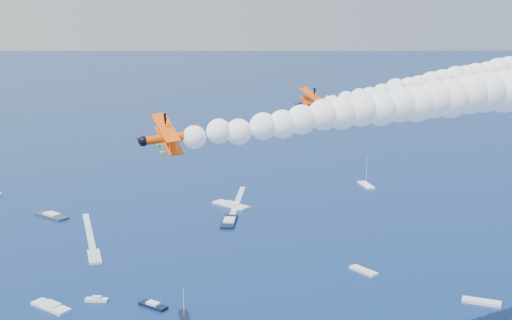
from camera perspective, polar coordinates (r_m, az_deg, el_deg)
name	(u,v)px	position (r m, az deg, el deg)	size (l,w,h in m)	color
biplane_lead	(316,103)	(111.95, 4.94, 4.69)	(6.50, 7.29, 4.39)	#F24605
biplane_trail	(171,138)	(78.41, -7.04, 1.85)	(7.14, 8.01, 4.83)	#FF5005
smoke_trail_lead	(454,80)	(129.19, 16.04, 6.34)	(58.26, 8.97, 10.73)	white
smoke_trail_trail	(398,106)	(88.52, 11.66, 4.41)	(58.13, 10.85, 10.73)	white
spectator_boats	(119,253)	(206.64, -11.26, -7.57)	(211.55, 175.20, 0.70)	black
boat_wakes	(149,244)	(213.89, -8.78, -6.83)	(96.35, 111.00, 0.04)	white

